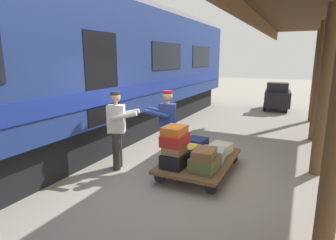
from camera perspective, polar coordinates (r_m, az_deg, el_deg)
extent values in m
plane|color=gray|center=(5.93, 2.21, -11.39)|extent=(60.00, 60.00, 0.00)
cylinder|color=brown|center=(12.06, 27.78, 7.76)|extent=(0.24, 0.24, 3.40)
cylinder|color=brown|center=(9.25, 28.24, 6.68)|extent=(0.24, 0.24, 3.40)
cylinder|color=brown|center=(6.44, 29.11, 4.68)|extent=(0.24, 0.24, 3.40)
cube|color=brown|center=(5.18, 13.39, 21.60)|extent=(0.08, 14.90, 0.30)
cube|color=navy|center=(7.41, -22.56, 11.18)|extent=(3.00, 18.74, 2.90)
cube|color=black|center=(7.67, -21.38, -3.12)|extent=(2.55, 17.80, 0.90)
cube|color=navy|center=(6.43, -12.88, 4.59)|extent=(0.03, 18.37, 0.36)
cube|color=black|center=(12.21, 6.81, 12.66)|extent=(0.02, 2.06, 0.84)
cube|color=black|center=(9.17, -0.05, 12.81)|extent=(0.02, 2.06, 0.84)
cube|color=black|center=(6.43, -13.48, 8.14)|extent=(0.12, 1.10, 2.00)
cube|color=brown|center=(6.08, 6.40, -8.13)|extent=(1.30, 2.09, 0.07)
cylinder|color=black|center=(5.26, 8.74, -13.40)|extent=(0.23, 0.05, 0.23)
cylinder|color=black|center=(5.62, -1.67, -11.52)|extent=(0.23, 0.05, 0.23)
cylinder|color=black|center=(6.76, 12.96, -7.59)|extent=(0.23, 0.05, 0.23)
cylinder|color=black|center=(7.04, 4.62, -6.48)|extent=(0.23, 0.05, 0.23)
cube|color=gold|center=(6.12, 3.83, -6.35)|extent=(0.42, 0.52, 0.25)
cube|color=black|center=(5.62, 1.62, -7.97)|extent=(0.46, 0.64, 0.27)
cube|color=#9EA0A5|center=(5.94, 9.12, -6.99)|extent=(0.51, 0.54, 0.27)
cube|color=navy|center=(6.63, 5.69, -4.82)|extent=(0.51, 0.54, 0.26)
cube|color=beige|center=(6.47, 10.59, -5.65)|extent=(0.49, 0.55, 0.21)
cube|color=brown|center=(5.43, 7.35, -8.84)|extent=(0.48, 0.57, 0.27)
cube|color=tan|center=(5.53, 1.32, -5.90)|extent=(0.39, 0.42, 0.17)
cube|color=#AD231E|center=(5.46, 1.37, -4.00)|extent=(0.43, 0.57, 0.22)
cube|color=#CC6B23|center=(5.45, 1.31, -2.05)|extent=(0.41, 0.49, 0.15)
cube|color=brown|center=(5.35, 7.37, -6.71)|extent=(0.43, 0.56, 0.16)
cylinder|color=navy|center=(6.49, 0.02, -5.36)|extent=(0.16, 0.16, 0.82)
cylinder|color=navy|center=(6.30, -0.20, -5.92)|extent=(0.16, 0.16, 0.82)
cube|color=navy|center=(6.21, -0.09, 0.60)|extent=(0.41, 0.32, 0.60)
cylinder|color=tan|center=(6.15, -0.10, 3.61)|extent=(0.09, 0.09, 0.06)
sphere|color=tan|center=(6.13, -0.10, 4.90)|extent=(0.22, 0.22, 0.22)
cylinder|color=#A51919|center=(6.12, -0.10, 5.66)|extent=(0.21, 0.21, 0.06)
cylinder|color=navy|center=(6.38, -1.88, 1.82)|extent=(0.53, 0.27, 0.21)
cylinder|color=navy|center=(6.07, -2.34, 1.26)|extent=(0.53, 0.27, 0.21)
cylinder|color=#332D28|center=(6.22, -10.42, -6.37)|extent=(0.16, 0.16, 0.82)
cylinder|color=#332D28|center=(6.41, -9.98, -5.80)|extent=(0.16, 0.16, 0.82)
cube|color=silver|center=(6.13, -10.45, 0.23)|extent=(0.42, 0.34, 0.60)
cylinder|color=tan|center=(6.07, -10.57, 3.27)|extent=(0.09, 0.09, 0.06)
sphere|color=tan|center=(6.05, -10.63, 4.58)|extent=(0.22, 0.22, 0.22)
cylinder|color=#332D28|center=(6.04, -10.66, 5.35)|extent=(0.21, 0.21, 0.06)
cylinder|color=silver|center=(5.91, -8.80, 0.81)|extent=(0.53, 0.29, 0.21)
cylinder|color=silver|center=(6.21, -8.16, 1.41)|extent=(0.53, 0.29, 0.21)
cube|color=black|center=(14.11, 21.26, 4.12)|extent=(1.24, 1.79, 0.70)
cube|color=black|center=(13.70, 21.30, 6.01)|extent=(0.96, 0.77, 0.50)
cylinder|color=black|center=(13.54, 22.82, 2.17)|extent=(0.12, 0.40, 0.40)
cylinder|color=black|center=(13.61, 19.04, 2.51)|extent=(0.12, 0.40, 0.40)
cylinder|color=black|center=(14.72, 23.09, 2.91)|extent=(0.12, 0.40, 0.40)
cylinder|color=black|center=(14.79, 19.61, 3.22)|extent=(0.12, 0.40, 0.40)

